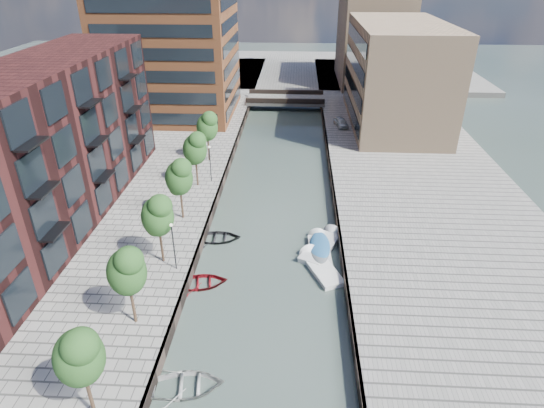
# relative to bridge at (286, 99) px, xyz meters

# --- Properties ---
(water) EXTENTS (300.00, 300.00, 0.00)m
(water) POSITION_rel_bridge_xyz_m (0.00, -32.00, -1.39)
(water) COLOR #38473F
(water) RESTS_ON ground
(quay_right) EXTENTS (20.00, 140.00, 1.00)m
(quay_right) POSITION_rel_bridge_xyz_m (16.00, -32.00, -0.89)
(quay_right) COLOR gray
(quay_right) RESTS_ON ground
(quay_wall_left) EXTENTS (0.25, 140.00, 1.00)m
(quay_wall_left) POSITION_rel_bridge_xyz_m (-6.10, -32.00, -0.89)
(quay_wall_left) COLOR #332823
(quay_wall_left) RESTS_ON ground
(quay_wall_right) EXTENTS (0.25, 140.00, 1.00)m
(quay_wall_right) POSITION_rel_bridge_xyz_m (6.10, -32.00, -0.89)
(quay_wall_right) COLOR #332823
(quay_wall_right) RESTS_ON ground
(far_closure) EXTENTS (80.00, 40.00, 1.00)m
(far_closure) POSITION_rel_bridge_xyz_m (0.00, 28.00, -0.89)
(far_closure) COLOR gray
(far_closure) RESTS_ON ground
(apartment_block) EXTENTS (8.00, 38.00, 14.00)m
(apartment_block) POSITION_rel_bridge_xyz_m (-20.00, -42.00, 6.61)
(apartment_block) COLOR black
(apartment_block) RESTS_ON quay_left
(tower) EXTENTS (18.00, 18.00, 30.00)m
(tower) POSITION_rel_bridge_xyz_m (-17.00, -7.00, 14.61)
(tower) COLOR #9A532C
(tower) RESTS_ON quay_left
(tan_block_near) EXTENTS (12.00, 25.00, 14.00)m
(tan_block_near) POSITION_rel_bridge_xyz_m (16.00, -10.00, 6.61)
(tan_block_near) COLOR tan
(tan_block_near) RESTS_ON quay_right
(tan_block_far) EXTENTS (12.00, 20.00, 16.00)m
(tan_block_far) POSITION_rel_bridge_xyz_m (16.00, 16.00, 7.61)
(tan_block_far) COLOR tan
(tan_block_far) RESTS_ON quay_right
(bridge) EXTENTS (13.00, 6.00, 1.30)m
(bridge) POSITION_rel_bridge_xyz_m (0.00, 0.00, 0.00)
(bridge) COLOR gray
(bridge) RESTS_ON ground
(tree_1) EXTENTS (2.50, 2.50, 5.95)m
(tree_1) POSITION_rel_bridge_xyz_m (-8.50, -61.00, 3.92)
(tree_1) COLOR #382619
(tree_1) RESTS_ON quay_left
(tree_2) EXTENTS (2.50, 2.50, 5.95)m
(tree_2) POSITION_rel_bridge_xyz_m (-8.50, -54.00, 3.92)
(tree_2) COLOR #382619
(tree_2) RESTS_ON quay_left
(tree_3) EXTENTS (2.50, 2.50, 5.95)m
(tree_3) POSITION_rel_bridge_xyz_m (-8.50, -47.00, 3.92)
(tree_3) COLOR #382619
(tree_3) RESTS_ON quay_left
(tree_4) EXTENTS (2.50, 2.50, 5.95)m
(tree_4) POSITION_rel_bridge_xyz_m (-8.50, -40.00, 3.92)
(tree_4) COLOR #382619
(tree_4) RESTS_ON quay_left
(tree_5) EXTENTS (2.50, 2.50, 5.95)m
(tree_5) POSITION_rel_bridge_xyz_m (-8.50, -33.00, 3.92)
(tree_5) COLOR #382619
(tree_5) RESTS_ON quay_left
(tree_6) EXTENTS (2.50, 2.50, 5.95)m
(tree_6) POSITION_rel_bridge_xyz_m (-8.50, -26.00, 3.92)
(tree_6) COLOR #382619
(tree_6) RESTS_ON quay_left
(lamp_1) EXTENTS (0.24, 0.24, 4.12)m
(lamp_1) POSITION_rel_bridge_xyz_m (-7.20, -48.00, 2.12)
(lamp_1) COLOR black
(lamp_1) RESTS_ON quay_left
(lamp_2) EXTENTS (0.24, 0.24, 4.12)m
(lamp_2) POSITION_rel_bridge_xyz_m (-7.20, -32.00, 2.12)
(lamp_2) COLOR black
(lamp_2) RESTS_ON quay_left
(sloop_2) EXTENTS (4.73, 3.79, 0.87)m
(sloop_2) POSITION_rel_bridge_xyz_m (-5.17, -48.67, -1.39)
(sloop_2) COLOR maroon
(sloop_2) RESTS_ON ground
(sloop_3) EXTENTS (5.14, 4.04, 0.96)m
(sloop_3) POSITION_rel_bridge_xyz_m (-4.19, -58.44, -1.39)
(sloop_3) COLOR #AEAEAC
(sloop_3) RESTS_ON ground
(sloop_4) EXTENTS (4.53, 3.40, 0.89)m
(sloop_4) POSITION_rel_bridge_xyz_m (-4.93, -42.16, -1.39)
(sloop_4) COLOR black
(sloop_4) RESTS_ON ground
(motorboat_2) EXTENTS (3.68, 5.45, 1.73)m
(motorboat_2) POSITION_rel_bridge_xyz_m (4.10, -45.82, -1.29)
(motorboat_2) COLOR white
(motorboat_2) RESTS_ON ground
(motorboat_3) EXTENTS (4.10, 5.90, 1.87)m
(motorboat_3) POSITION_rel_bridge_xyz_m (4.52, -42.91, -1.16)
(motorboat_3) COLOR silver
(motorboat_3) RESTS_ON ground
(motorboat_4) EXTENTS (2.00, 5.19, 1.71)m
(motorboat_4) POSITION_rel_bridge_xyz_m (4.23, -43.42, -1.18)
(motorboat_4) COLOR silver
(motorboat_4) RESTS_ON ground
(car) EXTENTS (2.31, 3.98, 1.27)m
(car) POSITION_rel_bridge_xyz_m (8.42, -12.59, 0.25)
(car) COLOR silver
(car) RESTS_ON quay_right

